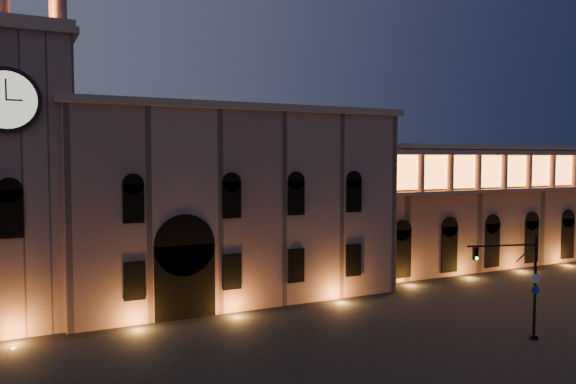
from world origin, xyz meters
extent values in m
plane|color=black|center=(0.00, 0.00, 0.00)|extent=(160.00, 160.00, 0.00)
cube|color=#8F685D|center=(-2.00, 22.00, 8.50)|extent=(30.00, 12.00, 17.00)
cube|color=#A07E6E|center=(-2.00, 22.00, 17.30)|extent=(30.80, 12.80, 0.60)
cube|color=black|center=(-8.00, 16.60, 3.00)|extent=(5.00, 1.40, 6.00)
cylinder|color=black|center=(-8.00, 16.60, 6.00)|extent=(5.00, 1.40, 5.00)
cube|color=orange|center=(-8.00, 16.40, 2.80)|extent=(4.20, 0.20, 5.00)
cube|color=#8F685D|center=(-20.50, 21.00, 11.00)|extent=(9.00, 9.00, 22.00)
cube|color=#A07E6E|center=(-20.50, 21.00, 22.25)|extent=(9.80, 9.80, 0.50)
cylinder|color=black|center=(-20.50, 16.32, 17.00)|extent=(4.60, 0.35, 4.60)
cylinder|color=beige|center=(-20.50, 16.18, 17.00)|extent=(4.00, 0.12, 4.00)
cube|color=#A07E6E|center=(-20.50, 21.00, 22.75)|extent=(9.40, 9.40, 0.50)
cube|color=orange|center=(-20.50, 21.00, 23.05)|extent=(6.80, 6.80, 0.15)
cylinder|color=#A07E6E|center=(-20.50, 24.80, 25.10)|extent=(0.76, 0.76, 4.20)
cylinder|color=#A07E6E|center=(-16.70, 24.80, 25.10)|extent=(0.76, 0.76, 4.20)
cylinder|color=#A07E6E|center=(-16.70, 21.00, 25.10)|extent=(0.76, 0.76, 4.20)
cube|color=#8A6358|center=(32.00, 24.00, 7.00)|extent=(40.00, 10.00, 14.00)
cube|color=#A07E6E|center=(32.00, 24.00, 14.25)|extent=(40.60, 10.60, 0.50)
cube|color=#A07E6E|center=(32.00, 18.50, 9.30)|extent=(40.00, 1.20, 0.40)
cube|color=#A07E6E|center=(32.00, 18.50, 13.60)|extent=(40.00, 1.40, 0.50)
cube|color=orange|center=(32.00, 19.05, 11.50)|extent=(38.00, 0.15, 3.60)
cylinder|color=#A07E6E|center=(14.00, 18.50, 11.50)|extent=(0.70, 0.70, 4.00)
cylinder|color=#A07E6E|center=(18.00, 18.50, 11.50)|extent=(0.70, 0.70, 4.00)
cylinder|color=#A07E6E|center=(22.00, 18.50, 11.50)|extent=(0.70, 0.70, 4.00)
cylinder|color=#A07E6E|center=(26.00, 18.50, 11.50)|extent=(0.70, 0.70, 4.00)
cylinder|color=#A07E6E|center=(30.00, 18.50, 11.50)|extent=(0.70, 0.70, 4.00)
cylinder|color=#A07E6E|center=(34.00, 18.50, 11.50)|extent=(0.70, 0.70, 4.00)
cylinder|color=#A07E6E|center=(38.00, 18.50, 11.50)|extent=(0.70, 0.70, 4.00)
cylinder|color=#A07E6E|center=(42.00, 18.50, 11.50)|extent=(0.70, 0.70, 4.00)
cube|color=#8A6358|center=(58.00, 30.00, 7.00)|extent=(20.00, 12.00, 14.00)
cylinder|color=black|center=(12.95, -0.06, 3.68)|extent=(0.21, 0.21, 7.36)
cylinder|color=black|center=(12.95, -0.06, 0.16)|extent=(0.59, 0.59, 0.32)
sphere|color=black|center=(12.95, -0.06, 7.46)|extent=(0.29, 0.29, 0.29)
cylinder|color=black|center=(10.43, 0.68, 6.83)|extent=(5.07, 1.61, 0.13)
cube|color=black|center=(8.52, 1.25, 6.30)|extent=(0.39, 0.37, 0.89)
cylinder|color=#0CE53F|center=(8.47, 1.09, 6.01)|extent=(0.21, 0.13, 0.19)
cylinder|color=silver|center=(12.86, -0.19, 4.41)|extent=(0.62, 0.22, 0.63)
cylinder|color=navy|center=(12.86, -0.19, 3.57)|extent=(0.62, 0.22, 0.63)
camera|label=1|loc=(-20.44, -27.60, 12.93)|focal=35.00mm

